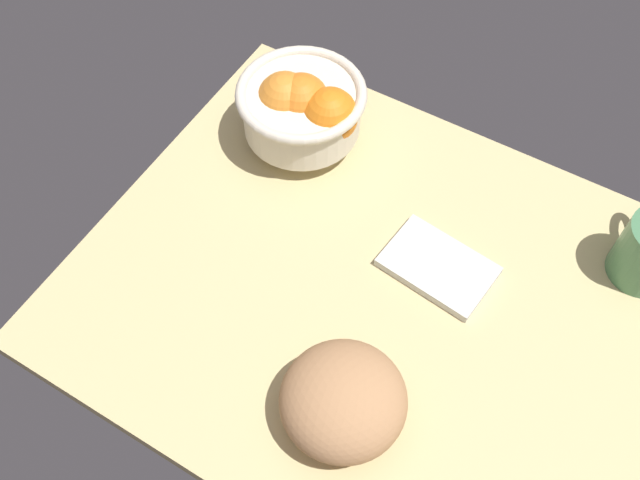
% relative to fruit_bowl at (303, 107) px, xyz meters
% --- Properties ---
extents(ground_plane, '(0.82, 0.65, 0.03)m').
position_rel_fruit_bowl_xyz_m(ground_plane, '(-0.24, 0.18, -0.09)').
color(ground_plane, '#CEBB80').
extents(fruit_bowl, '(0.19, 0.19, 0.12)m').
position_rel_fruit_bowl_xyz_m(fruit_bowl, '(0.00, 0.00, 0.00)').
color(fruit_bowl, beige).
rests_on(fruit_bowl, ground).
extents(bread_loaf, '(0.20, 0.20, 0.09)m').
position_rel_fruit_bowl_xyz_m(bread_loaf, '(-0.27, 0.35, -0.03)').
color(bread_loaf, tan).
rests_on(bread_loaf, ground).
extents(napkin_folded, '(0.16, 0.11, 0.01)m').
position_rel_fruit_bowl_xyz_m(napkin_folded, '(-0.28, 0.10, -0.07)').
color(napkin_folded, silver).
rests_on(napkin_folded, ground).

